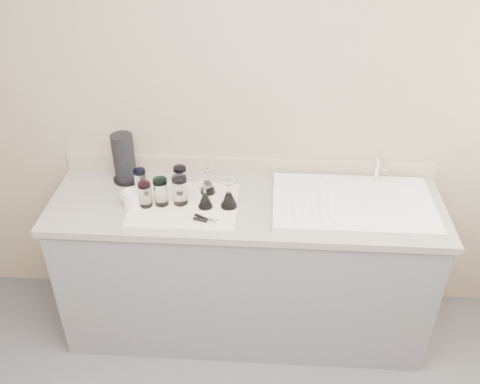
# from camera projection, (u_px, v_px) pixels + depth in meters

# --- Properties ---
(room_envelope) EXTENTS (3.54, 3.50, 2.52)m
(room_envelope) POSITION_uv_depth(u_px,v_px,m) (224.00, 259.00, 1.43)
(room_envelope) COLOR #4E4D52
(room_envelope) RESTS_ON ground
(counter_unit) EXTENTS (2.06, 0.62, 0.90)m
(counter_unit) POSITION_uv_depth(u_px,v_px,m) (246.00, 267.00, 3.04)
(counter_unit) COLOR slate
(counter_unit) RESTS_ON ground
(sink_unit) EXTENTS (0.82, 0.50, 0.22)m
(sink_unit) POSITION_uv_depth(u_px,v_px,m) (353.00, 203.00, 2.75)
(sink_unit) COLOR white
(sink_unit) RESTS_ON counter_unit
(dish_towel) EXTENTS (0.55, 0.42, 0.01)m
(dish_towel) POSITION_uv_depth(u_px,v_px,m) (184.00, 204.00, 2.77)
(dish_towel) COLOR white
(dish_towel) RESTS_ON counter_unit
(tumbler_teal) EXTENTS (0.07, 0.07, 0.13)m
(tumbler_teal) POSITION_uv_depth(u_px,v_px,m) (140.00, 181.00, 2.83)
(tumbler_teal) COLOR white
(tumbler_teal) RESTS_ON dish_towel
(tumbler_purple) EXTENTS (0.07, 0.07, 0.14)m
(tumbler_purple) POSITION_uv_depth(u_px,v_px,m) (180.00, 178.00, 2.84)
(tumbler_purple) COLOR white
(tumbler_purple) RESTS_ON dish_towel
(tumbler_magenta) EXTENTS (0.07, 0.07, 0.14)m
(tumbler_magenta) POSITION_uv_depth(u_px,v_px,m) (145.00, 194.00, 2.71)
(tumbler_magenta) COLOR white
(tumbler_magenta) RESTS_ON dish_towel
(tumbler_blue) EXTENTS (0.08, 0.08, 0.15)m
(tumbler_blue) POSITION_uv_depth(u_px,v_px,m) (161.00, 192.00, 2.72)
(tumbler_blue) COLOR white
(tumbler_blue) RESTS_ON dish_towel
(tumbler_lavender) EXTENTS (0.08, 0.08, 0.16)m
(tumbler_lavender) POSITION_uv_depth(u_px,v_px,m) (180.00, 190.00, 2.73)
(tumbler_lavender) COLOR white
(tumbler_lavender) RESTS_ON dish_towel
(goblet_back_left) EXTENTS (0.08, 0.08, 0.15)m
(goblet_back_left) POSITION_uv_depth(u_px,v_px,m) (208.00, 184.00, 2.83)
(goblet_back_left) COLOR white
(goblet_back_left) RESTS_ON dish_towel
(goblet_front_left) EXTENTS (0.08, 0.08, 0.14)m
(goblet_front_left) POSITION_uv_depth(u_px,v_px,m) (205.00, 199.00, 2.72)
(goblet_front_left) COLOR white
(goblet_front_left) RESTS_ON dish_towel
(goblet_front_right) EXTENTS (0.09, 0.09, 0.16)m
(goblet_front_right) POSITION_uv_depth(u_px,v_px,m) (229.00, 197.00, 2.72)
(goblet_front_right) COLOR white
(goblet_front_right) RESTS_ON dish_towel
(can_opener) EXTENTS (0.13, 0.09, 0.02)m
(can_opener) POSITION_uv_depth(u_px,v_px,m) (206.00, 220.00, 2.63)
(can_opener) COLOR silver
(can_opener) RESTS_ON dish_towel
(white_mug) EXTENTS (0.14, 0.12, 0.09)m
(white_mug) POSITION_uv_depth(u_px,v_px,m) (131.00, 199.00, 2.73)
(white_mug) COLOR white
(white_mug) RESTS_ON counter_unit
(paper_towel_roll) EXTENTS (0.15, 0.15, 0.28)m
(paper_towel_roll) POSITION_uv_depth(u_px,v_px,m) (124.00, 159.00, 2.89)
(paper_towel_roll) COLOR black
(paper_towel_roll) RESTS_ON counter_unit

